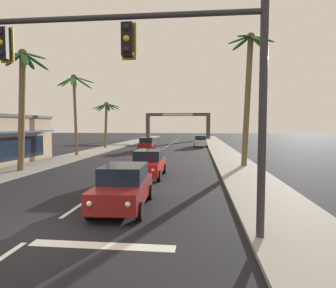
# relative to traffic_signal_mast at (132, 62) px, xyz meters

# --- Properties ---
(ground_plane) EXTENTS (220.00, 220.00, 0.00)m
(ground_plane) POSITION_rel_traffic_signal_mast_xyz_m (-2.92, -0.13, -5.03)
(ground_plane) COLOR black
(sidewalk_right) EXTENTS (3.20, 110.00, 0.14)m
(sidewalk_right) POSITION_rel_traffic_signal_mast_xyz_m (4.88, 19.87, -4.96)
(sidewalk_right) COLOR gray
(sidewalk_right) RESTS_ON ground
(sidewalk_left) EXTENTS (3.20, 110.00, 0.14)m
(sidewalk_left) POSITION_rel_traffic_signal_mast_xyz_m (-10.72, 19.87, -4.96)
(sidewalk_left) COLOR gray
(sidewalk_left) RESTS_ON ground
(lane_markings) EXTENTS (4.28, 87.88, 0.01)m
(lane_markings) POSITION_rel_traffic_signal_mast_xyz_m (-2.48, 19.70, -5.03)
(lane_markings) COLOR silver
(lane_markings) RESTS_ON ground
(traffic_signal_mast) EXTENTS (11.39, 0.41, 7.05)m
(traffic_signal_mast) POSITION_rel_traffic_signal_mast_xyz_m (0.00, 0.00, 0.00)
(traffic_signal_mast) COLOR #2D2D33
(traffic_signal_mast) RESTS_ON ground
(sedan_lead_at_stop_bar) EXTENTS (2.10, 4.51, 1.68)m
(sedan_lead_at_stop_bar) POSITION_rel_traffic_signal_mast_xyz_m (-1.05, 2.83, -4.18)
(sedan_lead_at_stop_bar) COLOR maroon
(sedan_lead_at_stop_bar) RESTS_ON ground
(sedan_third_in_queue) EXTENTS (1.97, 4.46, 1.68)m
(sedan_third_in_queue) POSITION_rel_traffic_signal_mast_xyz_m (-1.26, 9.72, -4.18)
(sedan_third_in_queue) COLOR red
(sedan_third_in_queue) RESTS_ON ground
(sedan_oncoming_far) EXTENTS (2.11, 4.51, 1.68)m
(sedan_oncoming_far) POSITION_rel_traffic_signal_mast_xyz_m (-4.73, 28.24, -4.18)
(sedan_oncoming_far) COLOR maroon
(sedan_oncoming_far) RESTS_ON ground
(sedan_parked_nearest_kerb) EXTENTS (1.99, 4.47, 1.68)m
(sedan_parked_nearest_kerb) POSITION_rel_traffic_signal_mast_xyz_m (2.18, 35.52, -4.18)
(sedan_parked_nearest_kerb) COLOR silver
(sedan_parked_nearest_kerb) RESTS_ON ground
(palm_left_second) EXTENTS (3.82, 3.70, 8.38)m
(palm_left_second) POSITION_rel_traffic_signal_mast_xyz_m (-10.07, 10.46, 0.59)
(palm_left_second) COLOR brown
(palm_left_second) RESTS_ON ground
(palm_left_third) EXTENTS (4.27, 3.97, 8.49)m
(palm_left_third) POSITION_rel_traffic_signal_mast_xyz_m (-10.87, 20.69, 1.23)
(palm_left_third) COLOR brown
(palm_left_third) RESTS_ON ground
(palm_left_farthest) EXTENTS (4.05, 3.80, 6.49)m
(palm_left_farthest) POSITION_rel_traffic_signal_mast_xyz_m (-10.89, 30.90, -0.32)
(palm_left_farthest) COLOR brown
(palm_left_farthest) RESTS_ON ground
(palm_right_second) EXTENTS (3.60, 3.42, 10.21)m
(palm_right_second) POSITION_rel_traffic_signal_mast_xyz_m (5.63, 14.49, 1.61)
(palm_right_second) COLOR brown
(palm_right_second) RESTS_ON ground
(town_gateway_arch) EXTENTS (14.99, 0.90, 6.08)m
(town_gateway_arch) POSITION_rel_traffic_signal_mast_xyz_m (-2.92, 58.96, -1.03)
(town_gateway_arch) COLOR #423D38
(town_gateway_arch) RESTS_ON ground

